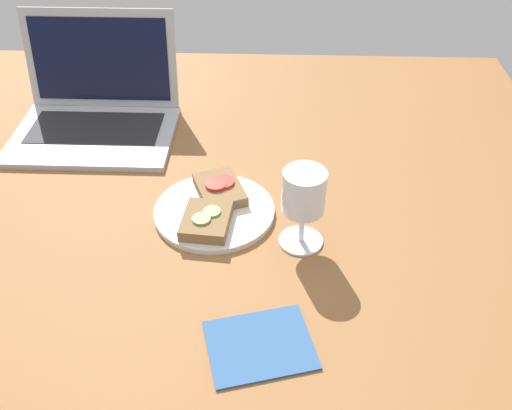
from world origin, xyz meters
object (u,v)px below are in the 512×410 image
Objects in this scene: wine_glass at (304,196)px; napkin at (260,345)px; plate at (214,211)px; sandwich_with_cucumber at (206,220)px; sandwich_with_tomato at (220,189)px; laptop at (96,106)px.

napkin is at bearing -105.97° from wine_glass.
plate is 4.83cm from sandwich_with_cucumber.
wine_glass is at bearing -37.61° from sandwich_with_tomato.
sandwich_with_tomato is (0.74, 4.51, 1.68)cm from plate.
sandwich_with_tomato is at bearing 80.63° from plate.
plate is 4.87cm from sandwich_with_tomato.
sandwich_with_cucumber reaches higher than plate.
wine_glass reaches higher than napkin.
sandwich_with_tomato reaches higher than sandwich_with_cucumber.
sandwich_with_tomato is at bearing 80.37° from sandwich_with_cucumber.
laptop is at bearing 140.09° from wine_glass.
wine_glass is 0.42× the size of laptop.
wine_glass is at bearing -8.29° from sandwich_with_cucumber.
plate is 1.50× the size of wine_glass.
laptop is (-43.58, 36.45, -5.05)cm from wine_glass.
sandwich_with_tomato is 38.32cm from laptop.
laptop reaches higher than plate.
plate is 1.48× the size of napkin.
plate is 41.04cm from laptop.
wine_glass is at bearing -23.86° from plate.
plate is 0.64× the size of laptop.
sandwich_with_cucumber reaches higher than napkin.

